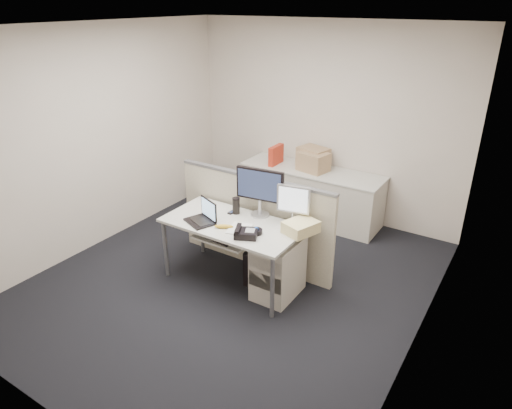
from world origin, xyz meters
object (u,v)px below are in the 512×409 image
Objects in this scene: desk at (232,228)px; laptop at (199,212)px; desk_phone at (246,234)px; monitor_main at (260,193)px.

laptop is (-0.30, -0.18, 0.18)m from desk.
desk is 6.67× the size of desk_phone.
monitor_main is 1.72× the size of laptop.
desk_phone is (0.15, -0.50, -0.24)m from monitor_main.
monitor_main is at bearing 70.49° from laptop.
monitor_main reaches higher than desk_phone.
desk_phone is at bearing -80.72° from monitor_main.
monitor_main is (0.15, 0.32, 0.34)m from desk.
desk is at bearing -122.54° from monitor_main.
desk_phone is at bearing 22.45° from laptop.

